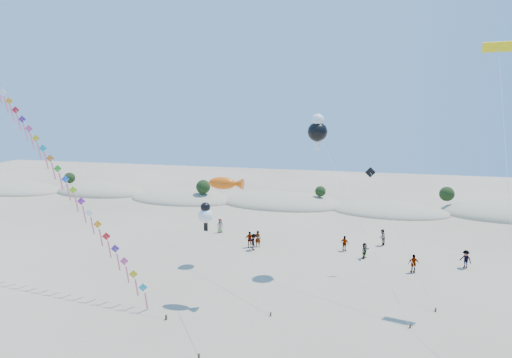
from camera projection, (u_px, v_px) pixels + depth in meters
name	position (u px, v px, depth m)	size (l,w,h in m)	color
dune_ridge	(288.00, 204.00, 65.69)	(145.30, 11.49, 5.57)	tan
kite_train	(44.00, 150.00, 36.86)	(25.59, 10.03, 21.86)	#3F2D1E
fish_kite	(226.00, 184.00, 32.68)	(2.75, 8.94, 9.80)	#3F2D1E
cartoon_kite_low	(206.00, 214.00, 40.62)	(8.88, 9.50, 6.11)	#3F2D1E
cartoon_kite_high	(318.00, 130.00, 38.04)	(8.65, 10.30, 14.45)	#3F2D1E
parafoil_kite	(499.00, 53.00, 30.58)	(2.51, 15.63, 19.75)	#3F2D1E
dark_kite	(386.00, 205.00, 36.73)	(5.48, 7.59, 9.70)	#3F2D1E
beachgoers	(332.00, 245.00, 44.41)	(27.17, 8.48, 1.82)	slate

